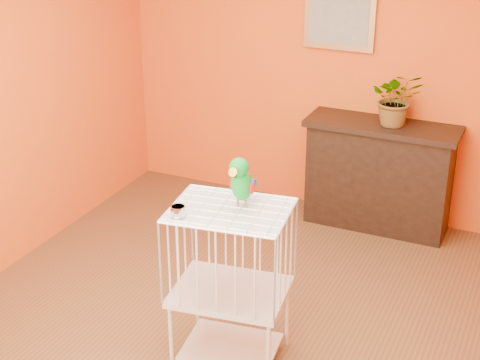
% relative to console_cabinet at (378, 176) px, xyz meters
% --- Properties ---
extents(ground, '(4.50, 4.50, 0.00)m').
position_rel_console_cabinet_xyz_m(ground, '(-0.49, -2.02, -0.48)').
color(ground, brown).
rests_on(ground, ground).
extents(room_shell, '(4.50, 4.50, 4.50)m').
position_rel_console_cabinet_xyz_m(room_shell, '(-0.49, -2.02, 1.10)').
color(room_shell, '#DA4914').
rests_on(room_shell, ground).
extents(console_cabinet, '(1.29, 0.47, 0.96)m').
position_rel_console_cabinet_xyz_m(console_cabinet, '(0.00, 0.00, 0.00)').
color(console_cabinet, black).
rests_on(console_cabinet, ground).
extents(potted_plant, '(0.55, 0.58, 0.36)m').
position_rel_console_cabinet_xyz_m(potted_plant, '(0.10, 0.00, 0.66)').
color(potted_plant, '#26722D').
rests_on(potted_plant, console_cabinet).
extents(framed_picture, '(0.62, 0.04, 0.50)m').
position_rel_console_cabinet_xyz_m(framed_picture, '(-0.49, 0.19, 1.27)').
color(framed_picture, '#AB7F3D').
rests_on(framed_picture, room_shell).
extents(birdcage, '(0.77, 0.63, 1.09)m').
position_rel_console_cabinet_xyz_m(birdcage, '(-0.36, -2.26, 0.08)').
color(birdcage, silver).
rests_on(birdcage, ground).
extents(feed_cup, '(0.09, 0.09, 0.06)m').
position_rel_console_cabinet_xyz_m(feed_cup, '(-0.60, -2.47, 0.64)').
color(feed_cup, silver).
rests_on(feed_cup, birdcage).
extents(parrot, '(0.16, 0.29, 0.33)m').
position_rel_console_cabinet_xyz_m(parrot, '(-0.31, -2.19, 0.77)').
color(parrot, '#59544C').
rests_on(parrot, birdcage).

